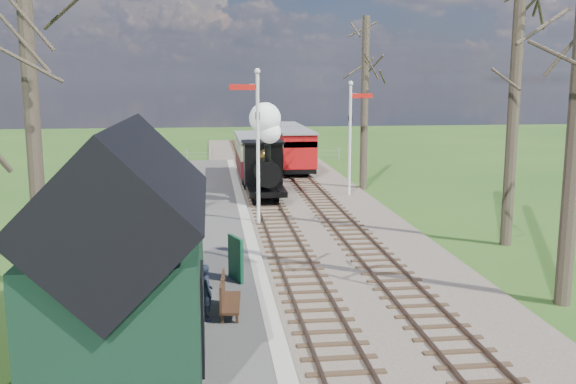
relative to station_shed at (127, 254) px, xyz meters
name	(u,v)px	position (x,y,z in m)	size (l,w,h in m)	color
distant_hills	(246,267)	(5.70, 60.38, -18.47)	(114.40, 48.00, 22.02)	#385B23
ballast_bed	(290,197)	(5.60, 18.00, -2.22)	(8.00, 60.00, 0.10)	brown
track_near	(264,196)	(4.30, 18.00, -2.17)	(1.60, 60.00, 0.15)	brown
track_far	(315,195)	(6.90, 18.00, -2.17)	(1.60, 60.00, 0.15)	brown
platform	(186,238)	(0.80, 10.00, -2.17)	(5.00, 44.00, 0.20)	#474442
coping_strip	(249,236)	(3.10, 10.00, -2.16)	(0.40, 44.00, 0.21)	#B2AD9E
station_shed	(127,254)	(0.00, 0.00, 0.00)	(3.25, 6.30, 4.78)	black
semaphore_near	(256,136)	(3.53, 12.00, 1.35)	(1.22, 0.24, 6.22)	silver
semaphore_far	(351,130)	(8.67, 18.00, 1.08)	(1.22, 0.24, 5.72)	silver
bare_trees	(340,99)	(5.63, 6.10, 2.94)	(15.51, 22.39, 12.00)	#382D23
fence_line	(251,155)	(4.60, 32.00, -1.72)	(12.60, 0.08, 1.00)	slate
locomotive	(264,158)	(4.29, 17.17, -0.16)	(1.83, 4.28, 4.58)	black
coach	(256,155)	(4.30, 23.23, -0.72)	(2.14, 7.34, 2.25)	black
red_carriage_a	(295,150)	(6.90, 25.83, -0.75)	(2.09, 5.17, 2.20)	black
red_carriage_b	(285,142)	(6.90, 31.33, -0.75)	(2.09, 5.17, 2.20)	black
sign_board	(236,259)	(2.39, 4.44, -1.44)	(0.40, 0.83, 1.26)	#0F462B
bench	(226,297)	(2.04, 1.88, -1.65)	(0.56, 1.58, 0.89)	#402617
person	(206,292)	(1.57, 1.49, -1.39)	(0.49, 0.32, 1.35)	black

